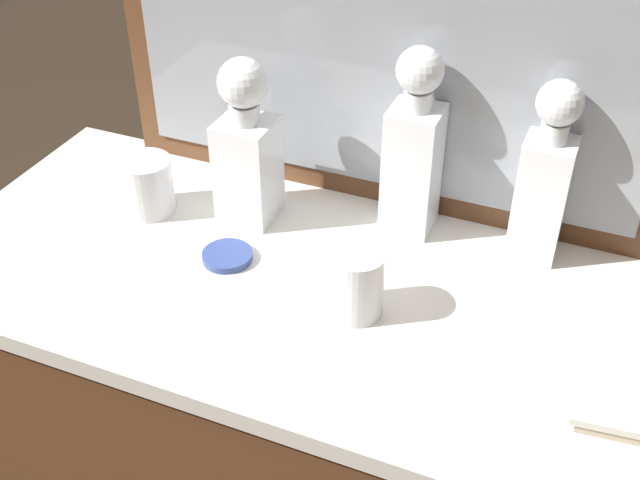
{
  "coord_description": "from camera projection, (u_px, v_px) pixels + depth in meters",
  "views": [
    {
      "loc": [
        0.35,
        -0.84,
        1.61
      ],
      "look_at": [
        0.0,
        0.0,
        0.94
      ],
      "focal_mm": 44.74,
      "sensor_mm": 36.0,
      "label": 1
    }
  ],
  "objects": [
    {
      "name": "crystal_tumbler_rear",
      "position": [
        356.0,
        286.0,
        1.1
      ],
      "size": [
        0.08,
        0.08,
        0.1
      ],
      "color": "white",
      "rests_on": "dresser"
    },
    {
      "name": "crystal_decanter_far_left",
      "position": [
        413.0,
        159.0,
        1.22
      ],
      "size": [
        0.08,
        0.08,
        0.31
      ],
      "color": "white",
      "rests_on": "dresser"
    },
    {
      "name": "dresser_mirror",
      "position": [
        385.0,
        29.0,
        1.18
      ],
      "size": [
        0.91,
        0.03,
        0.6
      ],
      "color": "brown",
      "rests_on": "dresser"
    },
    {
      "name": "crystal_decanter_rear",
      "position": [
        247.0,
        156.0,
        1.25
      ],
      "size": [
        0.09,
        0.09,
        0.28
      ],
      "color": "white",
      "rests_on": "dresser"
    },
    {
      "name": "crystal_tumbler_right",
      "position": [
        148.0,
        188.0,
        1.31
      ],
      "size": [
        0.09,
        0.09,
        0.09
      ],
      "color": "white",
      "rests_on": "dresser"
    },
    {
      "name": "porcelain_dish",
      "position": [
        226.0,
        257.0,
        1.22
      ],
      "size": [
        0.08,
        0.08,
        0.01
      ],
      "color": "#33478C",
      "rests_on": "dresser"
    },
    {
      "name": "silver_brush_rear",
      "position": [
        638.0,
        423.0,
        0.95
      ],
      "size": [
        0.17,
        0.07,
        0.02
      ],
      "color": "#B7A88C",
      "rests_on": "dresser"
    },
    {
      "name": "dresser",
      "position": [
        320.0,
        468.0,
        1.43
      ],
      "size": [
        1.22,
        0.54,
        0.86
      ],
      "color": "brown",
      "rests_on": "ground_plane"
    },
    {
      "name": "crystal_decanter_left",
      "position": [
        543.0,
        188.0,
        1.17
      ],
      "size": [
        0.07,
        0.07,
        0.29
      ],
      "color": "white",
      "rests_on": "dresser"
    }
  ]
}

